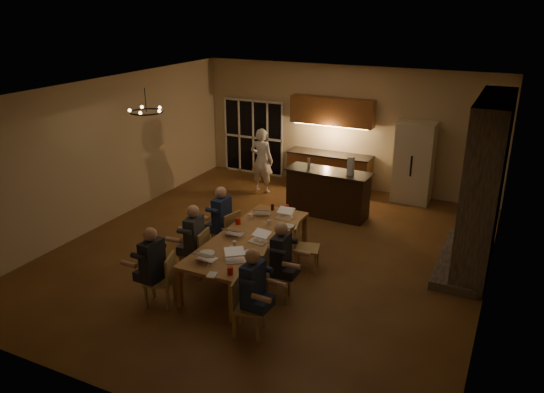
{
  "coord_description": "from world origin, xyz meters",
  "views": [
    {
      "loc": [
        4.17,
        -8.55,
        4.75
      ],
      "look_at": [
        -0.1,
        0.3,
        1.08
      ],
      "focal_mm": 35.0,
      "sensor_mm": 36.0,
      "label": 1
    }
  ],
  "objects_px": {
    "refrigerator": "(414,162)",
    "laptop_b": "(235,255)",
    "person_left_mid": "(195,241)",
    "plate_left": "(207,253)",
    "person_left_near": "(153,267)",
    "can_silver": "(232,250)",
    "can_cola": "(272,207)",
    "bar_blender": "(351,166)",
    "dining_table": "(249,255)",
    "mug_mid": "(269,223)",
    "laptop_c": "(235,228)",
    "chair_left_mid": "(194,252)",
    "chandelier": "(146,112)",
    "chair_right_near": "(249,307)",
    "person_right_near": "(253,291)",
    "can_right": "(278,232)",
    "laptop_a": "(207,253)",
    "mug_front": "(235,244)",
    "plate_near": "(250,253)",
    "chair_right_far": "(307,248)",
    "redcup_far": "(287,208)",
    "chair_left_far": "(225,232)",
    "laptop_f": "(284,213)",
    "bar_island": "(328,193)",
    "bar_bottle": "(309,163)",
    "person_right_mid": "(281,261)",
    "redcup_mid": "(238,221)",
    "laptop_d": "(258,236)",
    "mug_back": "(251,216)",
    "chair_right_mid": "(277,275)",
    "person_left_far": "(222,220)",
    "chair_left_near": "(159,280)",
    "standing_person": "(262,161)"
  },
  "relations": [
    {
      "from": "bar_island",
      "to": "plate_near",
      "type": "xyz_separation_m",
      "value": [
        0.04,
        -3.89,
        0.22
      ]
    },
    {
      "from": "bar_island",
      "to": "bar_bottle",
      "type": "bearing_deg",
      "value": -176.19
    },
    {
      "from": "dining_table",
      "to": "chair_left_far",
      "type": "relative_size",
      "value": 3.45
    },
    {
      "from": "person_left_mid",
      "to": "mug_front",
      "type": "height_order",
      "value": "person_left_mid"
    },
    {
      "from": "chair_right_near",
      "to": "person_right_near",
      "type": "relative_size",
      "value": 0.64
    },
    {
      "from": "bar_island",
      "to": "laptop_b",
      "type": "height_order",
      "value": "bar_island"
    },
    {
      "from": "person_left_mid",
      "to": "redcup_mid",
      "type": "xyz_separation_m",
      "value": [
        0.4,
        0.89,
        0.12
      ]
    },
    {
      "from": "dining_table",
      "to": "redcup_far",
      "type": "xyz_separation_m",
      "value": [
        0.11,
        1.44,
        0.44
      ]
    },
    {
      "from": "laptop_c",
      "to": "plate_left",
      "type": "relative_size",
      "value": 1.22
    },
    {
      "from": "plate_near",
      "to": "can_cola",
      "type": "bearing_deg",
      "value": 104.85
    },
    {
      "from": "dining_table",
      "to": "mug_front",
      "type": "height_order",
      "value": "mug_front"
    },
    {
      "from": "chair_right_mid",
      "to": "standing_person",
      "type": "xyz_separation_m",
      "value": [
        -2.62,
        4.61,
        0.4
      ]
    },
    {
      "from": "person_left_mid",
      "to": "laptop_c",
      "type": "distance_m",
      "value": 0.76
    },
    {
      "from": "chair_right_far",
      "to": "redcup_far",
      "type": "xyz_separation_m",
      "value": [
        -0.78,
        0.81,
        0.37
      ]
    },
    {
      "from": "bar_island",
      "to": "person_left_mid",
      "type": "relative_size",
      "value": 1.41
    },
    {
      "from": "mug_front",
      "to": "chair_right_far",
      "type": "bearing_deg",
      "value": 49.88
    },
    {
      "from": "plate_left",
      "to": "bar_bottle",
      "type": "xyz_separation_m",
      "value": [
        0.12,
        4.19,
        0.44
      ]
    },
    {
      "from": "laptop_f",
      "to": "person_left_far",
      "type": "bearing_deg",
      "value": -157.99
    },
    {
      "from": "refrigerator",
      "to": "laptop_b",
      "type": "distance_m",
      "value": 6.24
    },
    {
      "from": "redcup_mid",
      "to": "plate_left",
      "type": "distance_m",
      "value": 1.32
    },
    {
      "from": "chair_right_mid",
      "to": "person_right_mid",
      "type": "relative_size",
      "value": 0.64
    },
    {
      "from": "chair_left_far",
      "to": "bar_bottle",
      "type": "height_order",
      "value": "bar_bottle"
    },
    {
      "from": "person_left_mid",
      "to": "laptop_d",
      "type": "xyz_separation_m",
      "value": [
        1.1,
        0.35,
        0.17
      ]
    },
    {
      "from": "can_cola",
      "to": "mug_back",
      "type": "bearing_deg",
      "value": -107.13
    },
    {
      "from": "person_left_near",
      "to": "can_silver",
      "type": "bearing_deg",
      "value": 135.55
    },
    {
      "from": "redcup_far",
      "to": "bar_bottle",
      "type": "xyz_separation_m",
      "value": [
        -0.29,
        1.85,
        0.39
      ]
    },
    {
      "from": "person_right_near",
      "to": "mug_mid",
      "type": "height_order",
      "value": "person_right_near"
    },
    {
      "from": "dining_table",
      "to": "mug_mid",
      "type": "relative_size",
      "value": 30.66
    },
    {
      "from": "redcup_mid",
      "to": "chair_right_far",
      "type": "bearing_deg",
      "value": 9.04
    },
    {
      "from": "chair_left_near",
      "to": "laptop_b",
      "type": "relative_size",
      "value": 2.78
    },
    {
      "from": "chair_left_mid",
      "to": "chandelier",
      "type": "distance_m",
      "value": 2.81
    },
    {
      "from": "redcup_far",
      "to": "plate_left",
      "type": "relative_size",
      "value": 0.46
    },
    {
      "from": "person_right_mid",
      "to": "mug_back",
      "type": "distance_m",
      "value": 1.74
    },
    {
      "from": "mug_back",
      "to": "plate_left",
      "type": "height_order",
      "value": "mug_back"
    },
    {
      "from": "person_left_mid",
      "to": "redcup_mid",
      "type": "height_order",
      "value": "person_left_mid"
    },
    {
      "from": "can_right",
      "to": "dining_table",
      "type": "bearing_deg",
      "value": -145.16
    },
    {
      "from": "can_cola",
      "to": "bar_blender",
      "type": "xyz_separation_m",
      "value": [
        1.0,
        1.9,
        0.47
      ]
    },
    {
      "from": "laptop_c",
      "to": "plate_near",
      "type": "height_order",
      "value": "laptop_c"
    },
    {
      "from": "chair_right_near",
      "to": "laptop_d",
      "type": "xyz_separation_m",
      "value": [
        -0.6,
        1.49,
        0.42
      ]
    },
    {
      "from": "chair_left_far",
      "to": "laptop_f",
      "type": "relative_size",
      "value": 2.78
    },
    {
      "from": "can_cola",
      "to": "person_left_near",
      "type": "bearing_deg",
      "value": -104.12
    },
    {
      "from": "person_right_mid",
      "to": "laptop_f",
      "type": "bearing_deg",
      "value": 20.93
    },
    {
      "from": "chandelier",
      "to": "can_silver",
      "type": "xyz_separation_m",
      "value": [
        2.37,
        -1.0,
        -1.94
      ]
    },
    {
      "from": "bar_island",
      "to": "standing_person",
      "type": "bearing_deg",
      "value": 162.41
    },
    {
      "from": "person_right_mid",
      "to": "mug_back",
      "type": "relative_size",
      "value": 13.8
    },
    {
      "from": "person_left_mid",
      "to": "plate_left",
      "type": "relative_size",
      "value": 5.26
    },
    {
      "from": "bar_island",
      "to": "person_right_near",
      "type": "height_order",
      "value": "person_right_near"
    },
    {
      "from": "bar_island",
      "to": "redcup_far",
      "type": "height_order",
      "value": "bar_island"
    },
    {
      "from": "chair_left_mid",
      "to": "plate_left",
      "type": "distance_m",
      "value": 0.79
    },
    {
      "from": "can_right",
      "to": "laptop_a",
      "type": "bearing_deg",
      "value": -114.77
    }
  ]
}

